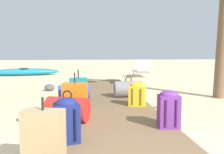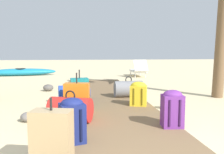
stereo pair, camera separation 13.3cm
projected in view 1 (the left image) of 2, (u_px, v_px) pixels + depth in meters
ground_plane at (105, 111)px, 4.64m from camera, size 60.00×60.00×0.00m
boardwalk at (102, 101)px, 5.39m from camera, size 1.88×7.59×0.08m
suitcase_tan at (44, 137)px, 2.25m from camera, size 0.42×0.29×0.66m
backpack_purple at (169, 108)px, 3.36m from camera, size 0.31×0.28×0.54m
duffel_bag_blue at (74, 92)px, 5.31m from camera, size 0.73×0.43×0.45m
backpack_navy at (67, 119)px, 2.81m from camera, size 0.34×0.32×0.54m
suitcase_orange at (75, 98)px, 4.20m from camera, size 0.47×0.30×0.71m
duffel_bag_red at (68, 109)px, 3.67m from camera, size 0.73×0.57×0.49m
suitcase_teal at (79, 92)px, 4.75m from camera, size 0.37×0.27×0.73m
duffel_bag_grey at (128, 89)px, 5.66m from camera, size 0.68×0.39×0.50m
backpack_yellow at (137, 93)px, 4.73m from camera, size 0.39×0.33×0.49m
lounge_chair at (141, 70)px, 11.01m from camera, size 0.64×1.55×0.79m
kayak at (24, 72)px, 11.60m from camera, size 3.43×1.18×0.36m
rock_left_far at (25, 116)px, 3.95m from camera, size 0.31×0.31×0.16m
rock_right_mid at (168, 104)px, 4.76m from camera, size 0.34×0.30×0.21m
rock_left_mid at (50, 87)px, 7.02m from camera, size 0.35×0.32×0.20m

